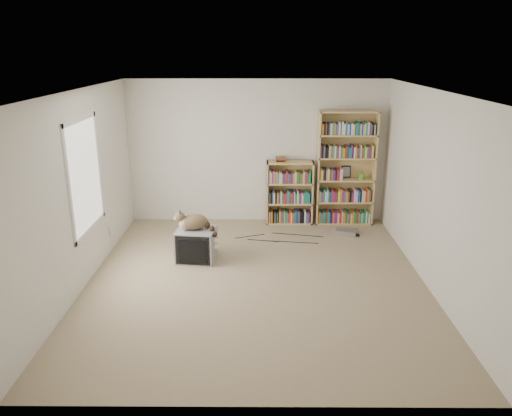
{
  "coord_description": "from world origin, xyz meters",
  "views": [
    {
      "loc": [
        0.04,
        -6.11,
        2.99
      ],
      "look_at": [
        -0.01,
        1.0,
        0.7
      ],
      "focal_mm": 35.0,
      "sensor_mm": 36.0,
      "label": 1
    }
  ],
  "objects_px": {
    "cat": "(197,225)",
    "bookcase_tall": "(345,171)",
    "crt_tv": "(196,245)",
    "dvd_player": "(347,232)",
    "bookcase_short": "(289,195)"
  },
  "relations": [
    {
      "from": "cat",
      "to": "bookcase_tall",
      "type": "xyz_separation_m",
      "value": [
        2.4,
        1.7,
        0.38
      ]
    },
    {
      "from": "bookcase_short",
      "to": "crt_tv",
      "type": "bearing_deg",
      "value": -131.12
    },
    {
      "from": "crt_tv",
      "to": "bookcase_tall",
      "type": "relative_size",
      "value": 0.3
    },
    {
      "from": "bookcase_short",
      "to": "dvd_player",
      "type": "bearing_deg",
      "value": -32.54
    },
    {
      "from": "bookcase_tall",
      "to": "dvd_player",
      "type": "distance_m",
      "value": 1.08
    },
    {
      "from": "dvd_player",
      "to": "cat",
      "type": "bearing_deg",
      "value": -132.11
    },
    {
      "from": "cat",
      "to": "bookcase_short",
      "type": "bearing_deg",
      "value": 37.61
    },
    {
      "from": "bookcase_short",
      "to": "cat",
      "type": "bearing_deg",
      "value": -130.25
    },
    {
      "from": "cat",
      "to": "bookcase_short",
      "type": "height_order",
      "value": "bookcase_short"
    },
    {
      "from": "cat",
      "to": "dvd_player",
      "type": "xyz_separation_m",
      "value": [
        2.37,
        1.1,
        -0.52
      ]
    },
    {
      "from": "dvd_player",
      "to": "bookcase_short",
      "type": "bearing_deg",
      "value": 170.5
    },
    {
      "from": "cat",
      "to": "dvd_player",
      "type": "height_order",
      "value": "cat"
    },
    {
      "from": "crt_tv",
      "to": "dvd_player",
      "type": "bearing_deg",
      "value": 30.38
    },
    {
      "from": "crt_tv",
      "to": "dvd_player",
      "type": "xyz_separation_m",
      "value": [
        2.39,
        1.07,
        -0.2
      ]
    },
    {
      "from": "cat",
      "to": "bookcase_tall",
      "type": "bearing_deg",
      "value": 23.1
    }
  ]
}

